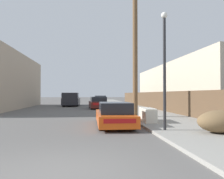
{
  "coord_description": "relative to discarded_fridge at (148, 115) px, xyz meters",
  "views": [
    {
      "loc": [
        0.63,
        -4.33,
        1.6
      ],
      "look_at": [
        2.08,
        9.01,
        1.88
      ],
      "focal_mm": 35.0,
      "sensor_mm": 36.0,
      "label": 1
    }
  ],
  "objects": [
    {
      "name": "discarded_fridge",
      "position": [
        0.0,
        0.0,
        0.0
      ],
      "size": [
        0.68,
        1.79,
        0.75
      ],
      "rotation": [
        0.0,
        0.0,
        -0.04
      ],
      "color": "silver",
      "rests_on": "sidewalk_curb"
    },
    {
      "name": "car_parked_far",
      "position": [
        -1.46,
        19.84,
        0.17
      ],
      "size": [
        2.0,
        4.46,
        1.38
      ],
      "rotation": [
        0.0,
        0.0,
        -0.05
      ],
      "color": "#2D478C",
      "rests_on": "ground"
    },
    {
      "name": "sidewalk_curb",
      "position": [
        1.47,
        16.3,
        -0.42
      ],
      "size": [
        4.2,
        63.0,
        0.12
      ],
      "primitive_type": "cube",
      "color": "gray",
      "rests_on": "ground"
    },
    {
      "name": "ground_plane",
      "position": [
        -3.83,
        -7.2,
        -0.48
      ],
      "size": [
        220.0,
        220.0,
        0.0
      ],
      "primitive_type": "plane",
      "color": "#595654"
    },
    {
      "name": "building_right_house",
      "position": [
        8.86,
        14.31,
        2.15
      ],
      "size": [
        6.0,
        23.47,
        5.25
      ],
      "primitive_type": "cube",
      "color": "beige",
      "rests_on": "ground"
    },
    {
      "name": "pickup_truck",
      "position": [
        -5.45,
        17.95,
        0.41
      ],
      "size": [
        2.14,
        5.66,
        1.77
      ],
      "rotation": [
        0.0,
        0.0,
        3.13
      ],
      "color": "#232328",
      "rests_on": "ground"
    },
    {
      "name": "car_parked_mid",
      "position": [
        -2.1,
        12.56,
        0.13
      ],
      "size": [
        2.08,
        4.19,
        1.3
      ],
      "rotation": [
        0.0,
        0.0,
        0.06
      ],
      "color": "#5B1E19",
      "rests_on": "ground"
    },
    {
      "name": "parked_sports_car_red",
      "position": [
        -1.89,
        -0.64,
        0.07
      ],
      "size": [
        1.76,
        4.5,
        1.19
      ],
      "rotation": [
        0.0,
        0.0,
        -0.01
      ],
      "color": "#E05114",
      "rests_on": "ground"
    },
    {
      "name": "brush_pile",
      "position": [
        1.87,
        -3.71,
        0.07
      ],
      "size": [
        1.92,
        1.21,
        0.87
      ],
      "color": "brown",
      "rests_on": "sidewalk_curb"
    },
    {
      "name": "wooden_fence",
      "position": [
        3.42,
        11.05,
        0.49
      ],
      "size": [
        0.08,
        32.88,
        1.69
      ],
      "primitive_type": "cube",
      "color": "brown",
      "rests_on": "sidewalk_curb"
    },
    {
      "name": "utility_pole",
      "position": [
        -0.13,
        2.53,
        4.37
      ],
      "size": [
        1.8,
        0.32,
        9.26
      ],
      "color": "brown",
      "rests_on": "sidewalk_curb"
    },
    {
      "name": "street_lamp",
      "position": [
        -0.06,
        -2.82,
        2.47
      ],
      "size": [
        0.26,
        0.26,
        4.89
      ],
      "color": "#232326",
      "rests_on": "sidewalk_curb"
    }
  ]
}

